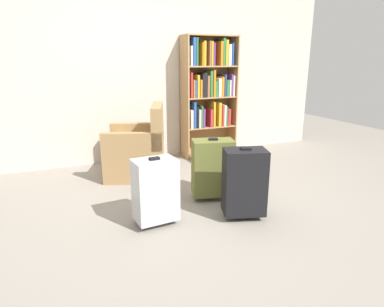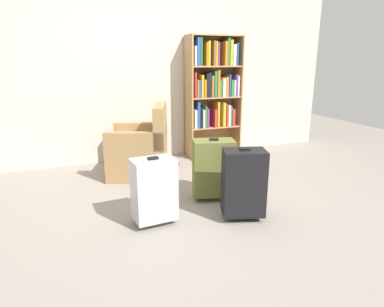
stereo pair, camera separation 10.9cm
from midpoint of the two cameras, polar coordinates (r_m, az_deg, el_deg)
ground_plane at (r=3.31m, az=0.39°, el=-9.84°), size 10.30×10.30×0.00m
back_wall at (r=4.93m, az=-9.22°, el=14.06°), size 5.89×0.10×2.60m
bookshelf at (r=5.03m, az=2.23°, el=10.73°), size 0.80×0.34×1.77m
armchair at (r=4.26m, az=-9.87°, el=0.39°), size 0.90×0.90×0.90m
mug at (r=4.55m, az=-4.26°, el=-1.98°), size 0.12×0.08×0.10m
storage_box at (r=4.79m, az=2.85°, el=0.00°), size 0.37×0.24×0.24m
suitcase_silver at (r=2.97m, az=-7.34°, el=-6.22°), size 0.39×0.28×0.63m
suitcase_black at (r=3.09m, az=7.95°, el=-4.83°), size 0.44×0.35×0.68m
suitcase_olive at (r=3.49m, az=2.67°, el=-2.41°), size 0.47×0.35×0.66m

